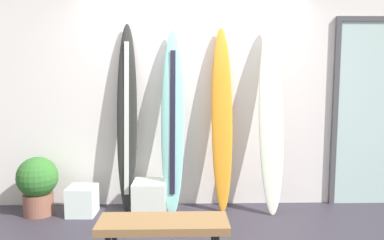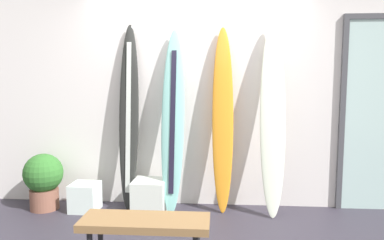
# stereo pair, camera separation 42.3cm
# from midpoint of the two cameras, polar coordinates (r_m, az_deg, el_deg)

# --- Properties ---
(wall_back) EXTENTS (7.20, 0.20, 2.80)m
(wall_back) POSITION_cam_midpoint_polar(r_m,az_deg,el_deg) (4.56, 3.36, 4.69)
(wall_back) COLOR silver
(wall_back) RESTS_ON ground
(surfboard_charcoal) EXTENTS (0.24, 0.31, 2.16)m
(surfboard_charcoal) POSITION_cam_midpoint_polar(r_m,az_deg,el_deg) (4.39, -6.86, 0.20)
(surfboard_charcoal) COLOR #262825
(surfboard_charcoal) RESTS_ON ground
(surfboard_seafoam) EXTENTS (0.28, 0.44, 2.09)m
(surfboard_seafoam) POSITION_cam_midpoint_polar(r_m,az_deg,el_deg) (4.25, -0.09, -0.42)
(surfboard_seafoam) COLOR #80C2BA
(surfboard_seafoam) RESTS_ON ground
(surfboard_sunset) EXTENTS (0.26, 0.32, 2.12)m
(surfboard_sunset) POSITION_cam_midpoint_polar(r_m,az_deg,el_deg) (4.31, 7.51, -0.02)
(surfboard_sunset) COLOR orange
(surfboard_sunset) RESTS_ON ground
(surfboard_ivory) EXTENTS (0.29, 0.41, 2.15)m
(surfboard_ivory) POSITION_cam_midpoint_polar(r_m,az_deg,el_deg) (4.31, 14.94, -0.13)
(surfboard_ivory) COLOR silver
(surfboard_ivory) RESTS_ON ground
(display_block_left) EXTENTS (0.32, 0.32, 0.32)m
(display_block_left) POSITION_cam_midpoint_polar(r_m,az_deg,el_deg) (4.55, -13.37, -11.35)
(display_block_left) COLOR white
(display_block_left) RESTS_ON ground
(display_block_center) EXTENTS (0.38, 0.38, 0.38)m
(display_block_center) POSITION_cam_midpoint_polar(r_m,az_deg,el_deg) (4.38, -3.67, -11.52)
(display_block_center) COLOR silver
(display_block_center) RESTS_ON ground
(potted_plant) EXTENTS (0.45, 0.45, 0.66)m
(potted_plant) POSITION_cam_midpoint_polar(r_m,az_deg,el_deg) (4.68, -19.23, -8.45)
(potted_plant) COLOR brown
(potted_plant) RESTS_ON ground
(bench) EXTENTS (1.00, 0.36, 0.46)m
(bench) POSITION_cam_midpoint_polar(r_m,az_deg,el_deg) (3.03, -3.02, -15.80)
(bench) COLOR olive
(bench) RESTS_ON ground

